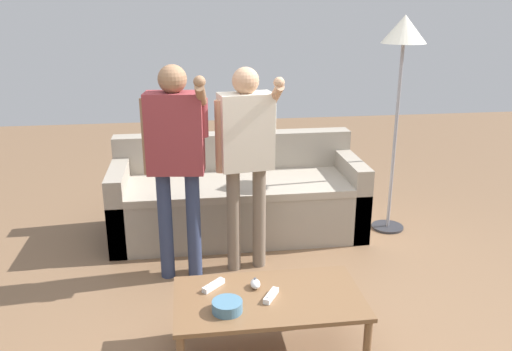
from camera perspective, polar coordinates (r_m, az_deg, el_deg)
name	(u,v)px	position (r m, az deg, el deg)	size (l,w,h in m)	color
ground_plane	(281,323)	(3.45, 2.75, -15.77)	(12.00, 12.00, 0.00)	brown
couch	(237,198)	(4.58, -2.03, -2.51)	(2.12, 0.84, 0.82)	#9E9384
coffee_table	(269,303)	(3.01, 1.38, -13.69)	(1.05, 0.58, 0.38)	brown
snack_bowl	(227,306)	(2.85, -3.14, -14.01)	(0.16, 0.16, 0.06)	teal
game_remote_nunchuk	(255,284)	(3.05, -0.07, -11.69)	(0.06, 0.09, 0.05)	white
floor_lamp	(403,45)	(4.49, 15.70, 13.54)	(0.36, 0.36, 1.84)	#2D2D33
player_left	(176,149)	(3.63, -8.71, 2.83)	(0.45, 0.35, 1.55)	#2D3856
player_center	(246,147)	(3.73, -1.08, 3.14)	(0.47, 0.30, 1.51)	#756656
game_remote_wand_near	(214,285)	(3.07, -4.64, -11.83)	(0.14, 0.14, 0.03)	white
game_remote_wand_far	(271,296)	(2.96, 1.65, -12.93)	(0.11, 0.15, 0.03)	white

